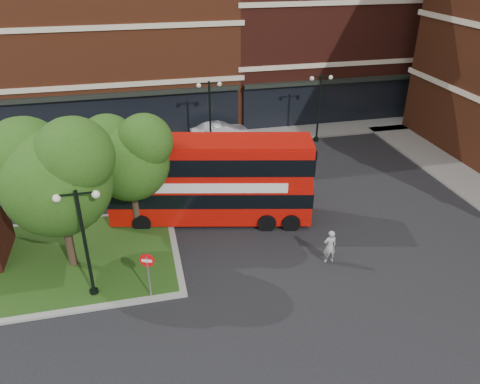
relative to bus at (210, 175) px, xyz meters
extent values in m
plane|color=black|center=(-0.40, -5.25, -2.59)|extent=(120.00, 120.00, 0.00)
cube|color=slate|center=(-0.40, 11.25, -2.53)|extent=(44.00, 3.00, 0.12)
cube|color=brown|center=(-8.40, 18.75, 4.41)|extent=(26.00, 12.00, 14.00)
cube|color=#471911|center=(13.60, 18.75, 5.41)|extent=(18.00, 12.00, 16.00)
cube|color=gray|center=(-8.40, -2.25, -2.53)|extent=(12.60, 7.60, 0.12)
cube|color=#19380F|center=(-8.40, -2.25, -2.52)|extent=(12.00, 7.00, 0.15)
cylinder|color=#2D2116|center=(-6.90, -2.75, -0.63)|extent=(0.36, 0.36, 3.92)
sphere|color=#204711|center=(-6.90, -2.75, 1.75)|extent=(4.60, 4.60, 4.60)
sphere|color=#204711|center=(-8.05, -2.06, 2.66)|extent=(3.45, 3.45, 3.45)
sphere|color=#204711|center=(-5.98, -3.21, 3.01)|extent=(3.22, 3.22, 3.22)
cylinder|color=#2D2116|center=(-3.90, -0.25, -0.86)|extent=(0.36, 0.36, 3.47)
sphere|color=#204711|center=(-3.90, -0.25, 1.25)|extent=(3.80, 3.80, 3.80)
sphere|color=#204711|center=(-4.85, 0.32, 2.06)|extent=(2.85, 2.85, 2.85)
sphere|color=#204711|center=(-3.14, -0.63, 2.37)|extent=(2.66, 2.66, 2.66)
cylinder|color=black|center=(-5.90, -5.05, -0.09)|extent=(0.14, 0.14, 5.00)
cylinder|color=black|center=(-5.90, -5.05, -2.44)|extent=(0.36, 0.36, 0.30)
cube|color=black|center=(-5.90, -5.05, 2.26)|extent=(1.40, 0.06, 0.06)
sphere|color=#F2EACC|center=(-6.60, -5.05, 2.16)|extent=(0.32, 0.32, 0.32)
sphere|color=#F2EACC|center=(-5.20, -5.05, 2.16)|extent=(0.32, 0.32, 0.32)
cylinder|color=black|center=(1.60, 9.25, -0.09)|extent=(0.14, 0.14, 5.00)
cylinder|color=black|center=(1.60, 9.25, -2.44)|extent=(0.36, 0.36, 0.30)
cube|color=black|center=(1.60, 9.25, 2.26)|extent=(1.40, 0.06, 0.06)
sphere|color=#F2EACC|center=(0.90, 9.25, 2.16)|extent=(0.32, 0.32, 0.32)
sphere|color=#F2EACC|center=(2.30, 9.25, 2.16)|extent=(0.32, 0.32, 0.32)
cylinder|color=black|center=(9.60, 9.25, -0.09)|extent=(0.14, 0.14, 5.00)
cylinder|color=black|center=(9.60, 9.25, -2.44)|extent=(0.36, 0.36, 0.30)
cube|color=black|center=(9.60, 9.25, 2.26)|extent=(1.40, 0.06, 0.06)
sphere|color=#F2EACC|center=(8.90, 9.25, 2.16)|extent=(0.32, 0.32, 0.32)
sphere|color=#F2EACC|center=(10.30, 9.25, 2.16)|extent=(0.32, 0.32, 0.32)
cube|color=#B20E07|center=(0.00, 0.00, -1.18)|extent=(10.62, 4.60, 1.98)
cube|color=#B20E07|center=(0.00, 0.00, 0.79)|extent=(10.51, 4.56, 1.98)
cube|color=black|center=(0.00, 0.00, 0.89)|extent=(10.62, 4.60, 0.89)
cube|color=silver|center=(-0.27, -1.17, -0.15)|extent=(7.58, 1.77, 0.52)
imported|color=#939396|center=(4.61, -5.06, -1.75)|extent=(0.62, 0.41, 1.68)
imported|color=#9EA1A5|center=(-2.80, 10.75, -1.92)|extent=(4.16, 2.14, 1.35)
imported|color=white|center=(2.60, 10.75, -1.87)|extent=(4.51, 1.94, 1.44)
cylinder|color=slate|center=(-3.59, -5.75, -1.54)|extent=(0.08, 0.08, 2.12)
cylinder|color=red|center=(-3.59, -5.75, -0.67)|extent=(0.59, 0.26, 0.62)
cube|color=white|center=(-3.59, -5.75, -0.67)|extent=(0.42, 0.19, 0.12)
camera|label=1|loc=(-3.43, -21.37, 10.49)|focal=35.00mm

